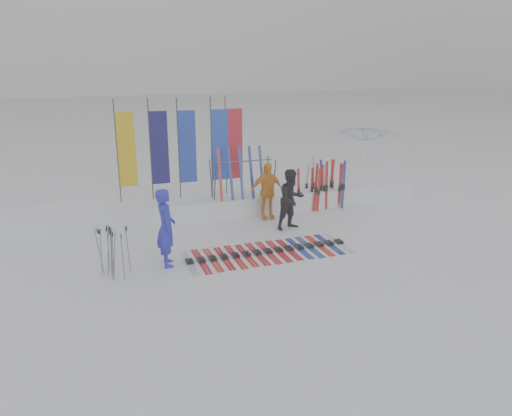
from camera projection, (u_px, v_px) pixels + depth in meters
name	position (u px, v px, depth m)	size (l,w,h in m)	color
ground	(270.00, 264.00, 12.53)	(120.00, 120.00, 0.00)	white
snow_bank	(220.00, 204.00, 16.59)	(14.00, 1.60, 0.60)	white
person_blue	(166.00, 228.00, 12.21)	(0.72, 0.47, 1.97)	#2026BF
person_black	(291.00, 199.00, 14.89)	(0.89, 0.69, 1.83)	black
person_yellow	(267.00, 191.00, 15.82)	(1.08, 0.45, 1.84)	#FF9E10
tent_canopy	(363.00, 159.00, 18.89)	(2.80, 2.86, 2.57)	white
ski_row	(268.00, 251.00, 13.25)	(4.41, 1.70, 0.07)	#B3B5BA
pole_cluster	(112.00, 252.00, 11.69)	(0.75, 0.71, 1.26)	#595B60
feather_flags	(186.00, 147.00, 15.88)	(4.03, 0.15, 3.20)	#383A3F
ski_rack	(243.00, 173.00, 16.13)	(2.04, 0.80, 1.23)	#383A3F
upright_skis	(323.00, 185.00, 17.11)	(1.65, 1.11, 1.67)	red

